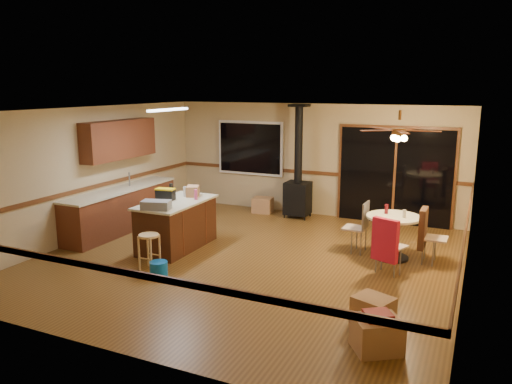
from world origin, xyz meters
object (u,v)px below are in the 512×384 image
Objects in this scene: wood_stove at (298,186)px; chair_right at (425,229)px; bar_stool at (149,252)px; dining_table at (393,229)px; kitchen_island at (177,224)px; box_under_window at (263,205)px; chair_near at (386,240)px; chair_left at (361,221)px; box_corner_a at (377,335)px; box_corner_b at (373,311)px; toolbox_black at (165,195)px; blue_bucket at (159,269)px; toolbox_grey at (156,205)px.

chair_right is at bearing -32.68° from wood_stove.
dining_table reaches higher than bar_stool.
kitchen_island is 2.78× the size of bar_stool.
chair_near is at bearing -40.23° from box_under_window.
chair_left is 1.15m from chair_near.
wood_stove reaches higher than box_under_window.
box_corner_b is at bearing 105.35° from box_corner_a.
dining_table is at bearing -174.16° from chair_right.
dining_table is 1.81× the size of box_corner_a.
bar_stool is 3.82m from box_corner_b.
box_corner_b is (4.26, -1.61, -0.81)m from toolbox_black.
toolbox_black reaches higher than chair_right.
box_corner_b is at bearing -59.70° from wood_stove.
box_corner_a is (3.65, -0.87, 0.08)m from blue_bucket.
blue_bucket is 4.07m from dining_table.
dining_table is 2.05× the size of box_under_window.
bar_stool reaches higher than box_corner_b.
wood_stove reaches higher than toolbox_black.
dining_table is at bearing 24.66° from toolbox_grey.
chair_near is 1.00× the size of chair_right.
bar_stool is 1.31× the size of box_corner_b.
bar_stool is 0.86× the size of chair_near.
chair_left is at bearing 37.86° from bar_stool.
box_corner_a is 0.64m from box_corner_b.
blue_bucket is at bearing -136.81° from chair_left.
bar_stool is 0.86× the size of chair_right.
toolbox_black is at bearing 153.22° from box_corner_a.
chair_left is (3.44, 1.14, -0.41)m from toolbox_black.
toolbox_grey is 0.86m from bar_stool.
dining_table is at bearing 15.70° from kitchen_island.
chair_near is at bearing -48.49° from wood_stove.
bar_stool reaches higher than box_under_window.
toolbox_black is (-0.28, 0.69, 0.02)m from toolbox_grey.
kitchen_island reaches higher than blue_bucket.
kitchen_island is at bearing -6.15° from toolbox_black.
chair_right is (4.56, 1.09, -0.40)m from toolbox_black.
wood_stove is 5.48× the size of box_under_window.
toolbox_grey is at bearing -87.07° from kitchen_island.
box_corner_b is at bearing -21.58° from kitchen_island.
box_corner_a is (4.15, -1.55, -0.78)m from toolbox_grey.
dining_table is at bearing 94.68° from box_corner_b.
blue_bucket is at bearing -60.38° from toolbox_black.
kitchen_island is 3.24× the size of box_corner_a.
kitchen_island is 3.83m from chair_near.
chair_left is 0.74× the size of chair_near.
chair_right is at bearing 22.58° from toolbox_grey.
dining_table reaches higher than box_under_window.
toolbox_grey is 3.67m from chair_left.
toolbox_grey is 1.07× the size of box_under_window.
kitchen_island is at bearing 92.93° from toolbox_grey.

